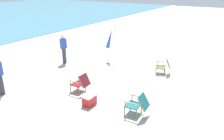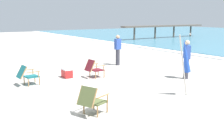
{
  "view_description": "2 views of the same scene",
  "coord_description": "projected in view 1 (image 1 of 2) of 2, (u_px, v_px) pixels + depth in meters",
  "views": [
    {
      "loc": [
        -8.65,
        -4.27,
        4.17
      ],
      "look_at": [
        -1.5,
        0.23,
        0.87
      ],
      "focal_mm": 35.0,
      "sensor_mm": 36.0,
      "label": 1
    },
    {
      "loc": [
        7.19,
        -4.25,
        2.57
      ],
      "look_at": [
        -0.99,
        1.18,
        0.58
      ],
      "focal_mm": 42.0,
      "sensor_mm": 36.0,
      "label": 2
    }
  ],
  "objects": [
    {
      "name": "umbrella_furled_blue",
      "position": [
        110.0,
        38.0,
        12.35
      ],
      "size": [
        0.27,
        0.64,
        2.07
      ],
      "color": "#B7B2A8",
      "rests_on": "ground"
    },
    {
      "name": "beach_chair_back_left",
      "position": [
        164.0,
        66.0,
        10.87
      ],
      "size": [
        0.8,
        0.88,
        0.8
      ],
      "color": "#515B33",
      "rests_on": "ground"
    },
    {
      "name": "beach_chair_back_right",
      "position": [
        81.0,
        82.0,
        8.99
      ],
      "size": [
        0.62,
        0.76,
        0.79
      ],
      "color": "maroon",
      "rests_on": "ground"
    },
    {
      "name": "person_near_chairs",
      "position": [
        64.0,
        49.0,
        12.23
      ],
      "size": [
        0.39,
        0.34,
        1.63
      ],
      "color": "#383842",
      "rests_on": "ground"
    },
    {
      "name": "surf_band",
      "position": [
        2.0,
        47.0,
        15.65
      ],
      "size": [
        80.0,
        1.1,
        0.06
      ],
      "primitive_type": "cube",
      "color": "white",
      "rests_on": "ground"
    },
    {
      "name": "cooler_box",
      "position": [
        89.0,
        100.0,
        8.07
      ],
      "size": [
        0.49,
        0.35,
        0.4
      ],
      "color": "red",
      "rests_on": "ground"
    },
    {
      "name": "ground_plane",
      "position": [
        133.0,
        78.0,
        10.45
      ],
      "size": [
        80.0,
        80.0,
        0.0
      ],
      "primitive_type": "plane",
      "color": "#B2AAA0"
    },
    {
      "name": "beach_chair_mid_center",
      "position": [
        138.0,
        104.0,
        7.39
      ],
      "size": [
        0.63,
        0.8,
        0.78
      ],
      "color": "#196066",
      "rests_on": "ground"
    }
  ]
}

